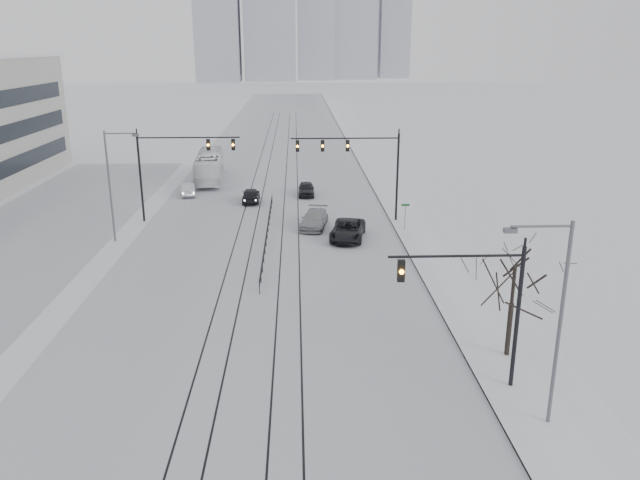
{
  "coord_description": "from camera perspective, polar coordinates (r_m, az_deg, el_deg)",
  "views": [
    {
      "loc": [
        2.43,
        -19.52,
        15.44
      ],
      "look_at": [
        3.96,
        19.39,
        3.2
      ],
      "focal_mm": 35.0,
      "sensor_mm": 36.0,
      "label": 1
    }
  ],
  "objects": [
    {
      "name": "median_fence",
      "position": [
        51.77,
        -4.85,
        0.64
      ],
      "size": [
        0.06,
        24.0,
        1.0
      ],
      "color": "black",
      "rests_on": "ground"
    },
    {
      "name": "street_light_east",
      "position": [
        26.78,
        20.63,
        -6.2
      ],
      "size": [
        2.73,
        0.25,
        9.0
      ],
      "color": "#595B60",
      "rests_on": "ground"
    },
    {
      "name": "sedan_nb_front",
      "position": [
        51.58,
        2.56,
        0.92
      ],
      "size": [
        3.61,
        5.98,
        1.55
      ],
      "primitive_type": "imported",
      "rotation": [
        0.0,
        0.0,
        -0.19
      ],
      "color": "black",
      "rests_on": "ground"
    },
    {
      "name": "ground",
      "position": [
        25.0,
        -7.87,
        -20.88
      ],
      "size": [
        500.0,
        500.0,
        0.0
      ],
      "primitive_type": "plane",
      "color": "silver",
      "rests_on": "ground"
    },
    {
      "name": "tram_rails",
      "position": [
        61.53,
        -4.45,
        2.88
      ],
      "size": [
        5.3,
        180.0,
        0.01
      ],
      "color": "black",
      "rests_on": "ground"
    },
    {
      "name": "traffic_mast_near",
      "position": [
        28.96,
        14.76,
        -5.22
      ],
      "size": [
        6.1,
        0.37,
        7.0
      ],
      "color": "black",
      "rests_on": "ground"
    },
    {
      "name": "sedan_sb_outer",
      "position": [
        68.25,
        -12.01,
        4.57
      ],
      "size": [
        2.19,
        4.29,
        1.35
      ],
      "primitive_type": "imported",
      "rotation": [
        0.0,
        0.0,
        3.34
      ],
      "color": "silver",
      "rests_on": "ground"
    },
    {
      "name": "sedan_sb_inner",
      "position": [
        64.2,
        -6.33,
        4.1
      ],
      "size": [
        1.84,
        4.36,
        1.47
      ],
      "primitive_type": "imported",
      "rotation": [
        0.0,
        0.0,
        3.17
      ],
      "color": "black",
      "rests_on": "ground"
    },
    {
      "name": "sedan_nb_far",
      "position": [
        66.67,
        -1.27,
        4.68
      ],
      "size": [
        1.72,
        4.18,
        1.42
      ],
      "primitive_type": "imported",
      "rotation": [
        0.0,
        0.0,
        -0.01
      ],
      "color": "black",
      "rests_on": "ground"
    },
    {
      "name": "sidewalk_east",
      "position": [
        81.74,
        5.61,
        6.53
      ],
      "size": [
        5.0,
        260.0,
        0.16
      ],
      "primitive_type": "cube",
      "color": "white",
      "rests_on": "ground"
    },
    {
      "name": "bare_tree",
      "position": [
        32.39,
        17.34,
        -3.14
      ],
      "size": [
        4.4,
        4.4,
        6.1
      ],
      "color": "black",
      "rests_on": "ground"
    },
    {
      "name": "street_light_west",
      "position": [
        52.64,
        -18.43,
        5.35
      ],
      "size": [
        2.73,
        0.25,
        9.0
      ],
      "color": "#595B60",
      "rests_on": "ground"
    },
    {
      "name": "parking_strip",
      "position": [
        60.93,
        -23.77,
        1.27
      ],
      "size": [
        14.0,
        60.0,
        0.03
      ],
      "primitive_type": "cube",
      "color": "silver",
      "rests_on": "ground"
    },
    {
      "name": "box_truck",
      "position": [
        75.0,
        -10.07,
        6.61
      ],
      "size": [
        3.65,
        12.28,
        3.37
      ],
      "primitive_type": "imported",
      "rotation": [
        0.0,
        0.0,
        3.21
      ],
      "color": "white",
      "rests_on": "ground"
    },
    {
      "name": "curb",
      "position": [
        81.45,
        3.89,
        6.52
      ],
      "size": [
        0.1,
        260.0,
        0.12
      ],
      "primitive_type": "cube",
      "color": "gray",
      "rests_on": "ground"
    },
    {
      "name": "traffic_mast_ne",
      "position": [
        55.66,
        3.72,
        7.4
      ],
      "size": [
        9.6,
        0.37,
        8.0
      ],
      "color": "black",
      "rests_on": "ground"
    },
    {
      "name": "street_sign",
      "position": [
        54.16,
        7.8,
        2.48
      ],
      "size": [
        0.7,
        0.06,
        2.4
      ],
      "color": "#595B60",
      "rests_on": "ground"
    },
    {
      "name": "sedan_nb_right",
      "position": [
        54.83,
        -0.53,
        1.89
      ],
      "size": [
        2.93,
        5.37,
        1.47
      ],
      "primitive_type": "imported",
      "rotation": [
        0.0,
        0.0,
        -0.18
      ],
      "color": "#94969B",
      "rests_on": "ground"
    },
    {
      "name": "road",
      "position": [
        81.03,
        -3.95,
        6.43
      ],
      "size": [
        22.0,
        260.0,
        0.02
      ],
      "primitive_type": "cube",
      "color": "silver",
      "rests_on": "ground"
    },
    {
      "name": "skyline",
      "position": [
        293.55,
        -1.86,
        20.41
      ],
      "size": [
        96.0,
        48.0,
        72.0
      ],
      "color": "#A0A4B0",
      "rests_on": "ground"
    },
    {
      "name": "traffic_mast_nw",
      "position": [
        57.43,
        -13.31,
        7.09
      ],
      "size": [
        9.1,
        0.37,
        8.0
      ],
      "color": "black",
      "rests_on": "ground"
    }
  ]
}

